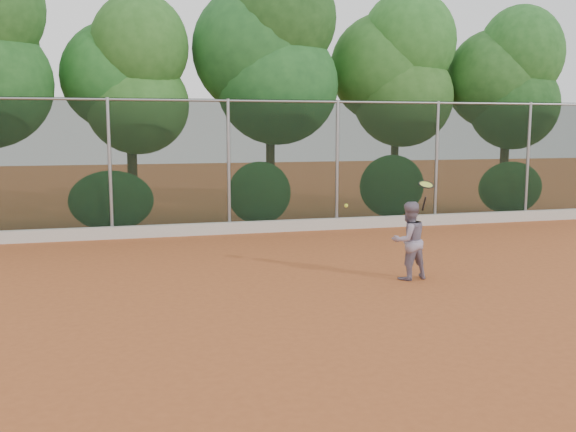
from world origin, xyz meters
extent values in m
plane|color=#A25026|center=(0.00, 0.00, 0.00)|extent=(80.00, 80.00, 0.00)
cube|color=beige|center=(0.00, 6.82, 0.15)|extent=(24.00, 0.20, 0.30)
imported|color=gray|center=(2.28, 0.96, 0.72)|extent=(0.78, 0.66, 1.44)
cube|color=black|center=(0.00, 7.00, 1.75)|extent=(24.00, 0.01, 3.50)
cylinder|color=gray|center=(0.00, 7.00, 3.45)|extent=(24.00, 0.06, 0.06)
cylinder|color=gray|center=(-3.00, 7.00, 1.75)|extent=(0.09, 0.09, 3.50)
cylinder|color=gray|center=(0.00, 7.00, 1.75)|extent=(0.09, 0.09, 3.50)
cylinder|color=gray|center=(3.00, 7.00, 1.75)|extent=(0.09, 0.09, 3.50)
cylinder|color=gray|center=(6.00, 7.00, 1.75)|extent=(0.09, 0.09, 3.50)
cylinder|color=gray|center=(9.00, 7.00, 1.75)|extent=(0.09, 0.09, 3.50)
cylinder|color=#3D2917|center=(-2.40, 9.30, 1.20)|extent=(0.28, 0.28, 2.40)
ellipsoid|color=#2A5F20|center=(-2.20, 9.20, 3.40)|extent=(2.90, 2.40, 2.80)
ellipsoid|color=#1E5A1F|center=(-2.70, 9.50, 4.20)|extent=(3.20, 2.70, 3.10)
ellipsoid|color=#25571D|center=(-2.10, 9.00, 5.00)|extent=(2.70, 2.30, 2.90)
cylinder|color=#402918|center=(1.60, 9.00, 1.50)|extent=(0.26, 0.26, 3.00)
ellipsoid|color=#2A6F2B|center=(1.80, 8.90, 4.00)|extent=(3.60, 3.00, 3.50)
ellipsoid|color=#296D2A|center=(1.30, 9.20, 5.00)|extent=(3.90, 3.20, 3.80)
ellipsoid|color=#2B5F24|center=(1.90, 8.80, 5.90)|extent=(3.20, 2.70, 3.30)
cylinder|color=#3D2A17|center=(5.70, 9.20, 1.35)|extent=(0.24, 0.24, 2.70)
ellipsoid|color=#26521C|center=(5.90, 9.10, 3.70)|extent=(3.20, 2.70, 3.10)
ellipsoid|color=#23551D|center=(5.40, 9.40, 4.60)|extent=(3.50, 2.90, 3.40)
ellipsoid|color=#235C1F|center=(6.00, 9.00, 5.40)|extent=(3.00, 2.50, 3.10)
cylinder|color=#402718|center=(9.40, 8.80, 1.25)|extent=(0.28, 0.28, 2.50)
ellipsoid|color=#2A6124|center=(9.60, 8.70, 3.50)|extent=(3.00, 2.50, 2.90)
ellipsoid|color=#346E29|center=(9.10, 9.00, 4.30)|extent=(3.30, 2.80, 3.20)
ellipsoid|color=#33762D|center=(9.70, 8.60, 5.10)|extent=(2.80, 2.40, 3.00)
ellipsoid|color=#266426|center=(-3.00, 7.80, 0.85)|extent=(2.20, 1.16, 1.60)
ellipsoid|color=#2A702B|center=(1.00, 7.80, 0.95)|extent=(1.80, 1.04, 1.76)
ellipsoid|color=#245F24|center=(5.00, 7.80, 1.05)|extent=(2.00, 1.10, 1.84)
ellipsoid|color=#306827|center=(9.00, 7.80, 0.90)|extent=(2.16, 1.12, 1.64)
cylinder|color=black|center=(2.49, 0.81, 1.41)|extent=(0.03, 0.14, 0.27)
torus|color=black|center=(2.49, 0.75, 1.76)|extent=(0.28, 0.26, 0.13)
cylinder|color=#BACE3C|center=(2.49, 0.75, 1.76)|extent=(0.23, 0.22, 0.10)
sphere|color=#CEDF32|center=(1.12, 1.15, 1.38)|extent=(0.07, 0.07, 0.07)
camera|label=1|loc=(-2.84, -9.61, 2.78)|focal=40.00mm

